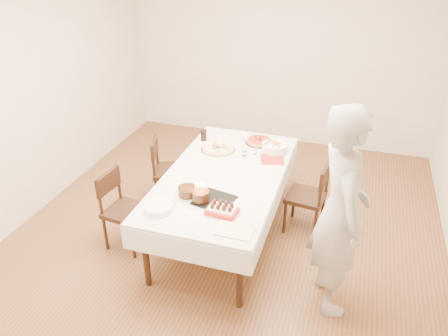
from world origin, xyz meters
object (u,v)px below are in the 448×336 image
(chair_left_savory, at_px, (171,171))
(pizza_white, at_px, (218,148))
(strawberry_box, at_px, (222,210))
(layer_cake, at_px, (188,192))
(birthday_cake, at_px, (200,192))
(pizza_pepperoni, at_px, (259,141))
(dining_table, at_px, (224,205))
(cola_glass, at_px, (204,135))
(taper_candle, at_px, (244,144))
(person, at_px, (340,213))
(pasta_bowl, at_px, (275,147))
(chair_right_savory, at_px, (306,196))
(chair_left_dessert, at_px, (126,211))

(chair_left_savory, bearing_deg, pizza_white, 166.51)
(chair_left_savory, relative_size, strawberry_box, 3.12)
(layer_cake, bearing_deg, birthday_cake, -14.15)
(pizza_pepperoni, height_order, layer_cake, layer_cake)
(dining_table, xyz_separation_m, cola_glass, (-0.47, 0.68, 0.44))
(pizza_pepperoni, height_order, strawberry_box, strawberry_box)
(taper_candle, xyz_separation_m, birthday_cake, (-0.14, -0.98, -0.05))
(pizza_pepperoni, xyz_separation_m, birthday_cake, (-0.22, -1.34, 0.07))
(person, distance_m, strawberry_box, 0.99)
(layer_cake, bearing_deg, strawberry_box, -23.05)
(cola_glass, bearing_deg, strawberry_box, -63.93)
(person, bearing_deg, pizza_white, 32.61)
(pasta_bowl, xyz_separation_m, layer_cake, (-0.58, -1.13, -0.01))
(dining_table, height_order, strawberry_box, strawberry_box)
(person, bearing_deg, dining_table, 43.48)
(taper_candle, height_order, birthday_cake, taper_candle)
(person, height_order, strawberry_box, person)
(dining_table, xyz_separation_m, person, (1.17, -0.60, 0.55))
(pizza_white, bearing_deg, strawberry_box, -70.08)
(chair_right_savory, distance_m, cola_glass, 1.36)
(taper_candle, bearing_deg, chair_right_savory, -6.83)
(pizza_pepperoni, xyz_separation_m, strawberry_box, (0.03, -1.47, 0.01))
(chair_left_savory, bearing_deg, dining_table, 132.71)
(strawberry_box, bearing_deg, pizza_pepperoni, 91.08)
(chair_left_savory, height_order, taper_candle, taper_candle)
(person, xyz_separation_m, cola_glass, (-1.63, 1.29, -0.11))
(chair_left_savory, distance_m, cola_glass, 0.58)
(taper_candle, bearing_deg, chair_left_savory, -179.56)
(person, xyz_separation_m, taper_candle, (-1.08, 1.05, -0.04))
(chair_left_dessert, distance_m, birthday_cake, 0.94)
(chair_left_dessert, height_order, taper_candle, taper_candle)
(dining_table, distance_m, chair_left_savory, 0.91)
(pizza_pepperoni, relative_size, cola_glass, 2.40)
(cola_glass, xyz_separation_m, birthday_cake, (0.41, -1.21, 0.02))
(chair_left_dessert, height_order, pizza_white, chair_left_dessert)
(chair_left_savory, xyz_separation_m, cola_glass, (0.33, 0.24, 0.40))
(pizza_white, distance_m, pizza_pepperoni, 0.50)
(taper_candle, bearing_deg, layer_cake, -106.66)
(dining_table, height_order, chair_right_savory, chair_right_savory)
(dining_table, height_order, pizza_white, pizza_white)
(pizza_pepperoni, distance_m, strawberry_box, 1.47)
(cola_glass, bearing_deg, chair_left_dessert, -110.42)
(chair_left_dessert, distance_m, taper_candle, 1.42)
(birthday_cake, bearing_deg, layer_cake, 165.85)
(pasta_bowl, bearing_deg, layer_cake, -116.89)
(chair_right_savory, xyz_separation_m, chair_left_savory, (-1.60, 0.08, -0.00))
(person, distance_m, pasta_bowl, 1.48)
(chair_right_savory, height_order, pizza_white, chair_right_savory)
(chair_left_savory, distance_m, layer_cake, 1.18)
(chair_left_dessert, bearing_deg, pizza_pepperoni, -123.74)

